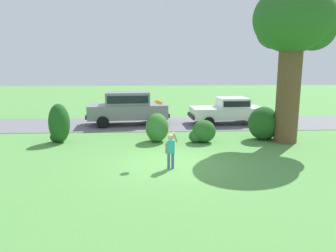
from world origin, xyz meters
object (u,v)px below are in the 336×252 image
(oak_tree_large, at_px, (294,28))
(parked_sedan, at_px, (229,110))
(child_thrower, at_px, (171,148))
(parked_suv, at_px, (128,106))
(frisbee, at_px, (159,102))

(oak_tree_large, bearing_deg, parked_sedan, 110.34)
(oak_tree_large, xyz_separation_m, child_thrower, (-5.55, -3.63, -4.33))
(parked_suv, distance_m, frisbee, 7.39)
(parked_sedan, bearing_deg, child_thrower, -115.79)
(parked_sedan, xyz_separation_m, parked_suv, (-5.91, 0.04, 0.23))
(oak_tree_large, relative_size, parked_suv, 1.43)
(oak_tree_large, height_order, child_thrower, oak_tree_large)
(oak_tree_large, xyz_separation_m, parked_sedan, (-1.65, 4.45, -4.20))
(parked_suv, height_order, frisbee, frisbee)
(parked_suv, bearing_deg, oak_tree_large, -30.68)
(parked_suv, xyz_separation_m, frisbee, (1.62, -7.13, 1.10))
(parked_sedan, height_order, frisbee, frisbee)
(parked_sedan, bearing_deg, oak_tree_large, -69.66)
(parked_sedan, bearing_deg, frisbee, -121.15)
(oak_tree_large, height_order, parked_sedan, oak_tree_large)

